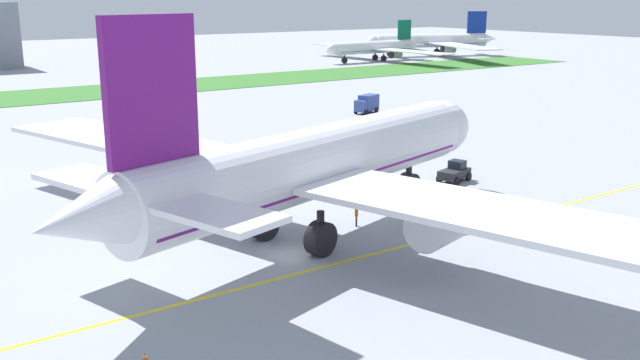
% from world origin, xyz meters
% --- Properties ---
extents(ground_plane, '(600.00, 600.00, 0.00)m').
position_xyz_m(ground_plane, '(0.00, 0.00, 0.00)').
color(ground_plane, '#9399A0').
rests_on(ground_plane, ground).
extents(apron_taxi_line, '(280.00, 0.36, 0.01)m').
position_xyz_m(apron_taxi_line, '(0.00, -3.33, 0.00)').
color(apron_taxi_line, yellow).
rests_on(apron_taxi_line, ground).
extents(grass_median_strip, '(320.00, 24.00, 0.10)m').
position_xyz_m(grass_median_strip, '(0.00, 105.63, 0.05)').
color(grass_median_strip, '#38722D').
rests_on(grass_median_strip, ground).
extents(airliner_foreground, '(47.26, 74.07, 18.62)m').
position_xyz_m(airliner_foreground, '(3.32, 2.45, 6.31)').
color(airliner_foreground, white).
rests_on(airliner_foreground, ground).
extents(pushback_tug, '(5.81, 3.35, 2.24)m').
position_xyz_m(pushback_tug, '(26.98, 9.30, 1.02)').
color(pushback_tug, '#26262B').
rests_on(pushback_tug, ground).
extents(ground_crew_wingwalker_port, '(0.51, 0.51, 1.75)m').
position_xyz_m(ground_crew_wingwalker_port, '(8.54, 3.01, 1.07)').
color(ground_crew_wingwalker_port, black).
rests_on(ground_crew_wingwalker_port, ground).
extents(traffic_cone_starboard_wing, '(0.36, 0.36, 0.58)m').
position_xyz_m(traffic_cone_starboard_wing, '(-15.78, -9.29, 0.28)').
color(traffic_cone_starboard_wing, '#F2590C').
rests_on(traffic_cone_starboard_wing, ground).
extents(service_truck_baggage_loader, '(5.64, 4.12, 2.94)m').
position_xyz_m(service_truck_baggage_loader, '(29.99, 32.07, 1.57)').
color(service_truck_baggage_loader, black).
rests_on(service_truck_baggage_loader, ground).
extents(service_truck_fuel_bowser, '(5.24, 3.55, 3.13)m').
position_xyz_m(service_truck_fuel_bowser, '(48.25, 51.40, 1.67)').
color(service_truck_fuel_bowser, '#33478C').
rests_on(service_truck_fuel_bowser, ground).
extents(parked_airliner_far_centre, '(37.09, 58.72, 12.27)m').
position_xyz_m(parked_airliner_far_centre, '(113.26, 129.04, 4.16)').
color(parked_airliner_far_centre, white).
rests_on(parked_airliner_far_centre, ground).
extents(parked_airliner_far_right, '(44.59, 72.61, 14.59)m').
position_xyz_m(parked_airliner_far_right, '(142.12, 133.34, 4.95)').
color(parked_airliner_far_right, white).
rests_on(parked_airliner_far_right, ground).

